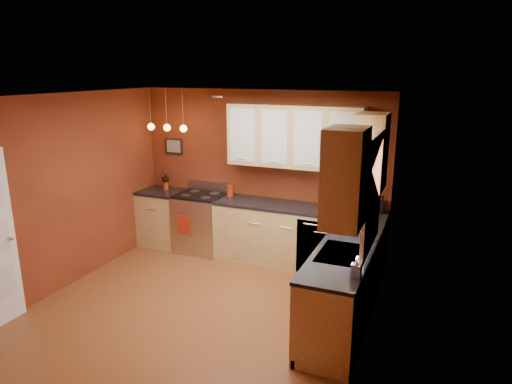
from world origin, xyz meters
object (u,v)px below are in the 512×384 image
at_px(sink, 343,255).
at_px(red_canister, 230,191).
at_px(gas_range, 201,222).
at_px(coffee_maker, 377,206).
at_px(soap_pump, 357,267).

xyz_separation_m(sink, red_canister, (-2.15, 1.63, 0.11)).
bearing_deg(gas_range, red_canister, 14.83).
bearing_deg(sink, gas_range, 150.22).
bearing_deg(coffee_maker, red_canister, 174.99).
bearing_deg(coffee_maker, sink, -99.89).
relative_size(gas_range, coffee_maker, 4.85).
relative_size(red_canister, soap_pump, 0.84).
distance_m(sink, coffee_maker, 1.64).
height_order(sink, coffee_maker, sink).
distance_m(red_canister, soap_pump, 3.24).
xyz_separation_m(coffee_maker, soap_pump, (0.11, -2.18, 0.00)).
bearing_deg(gas_range, sink, -29.78).
height_order(sink, red_canister, sink).
distance_m(sink, red_canister, 2.70).
distance_m(red_canister, coffee_maker, 2.29).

